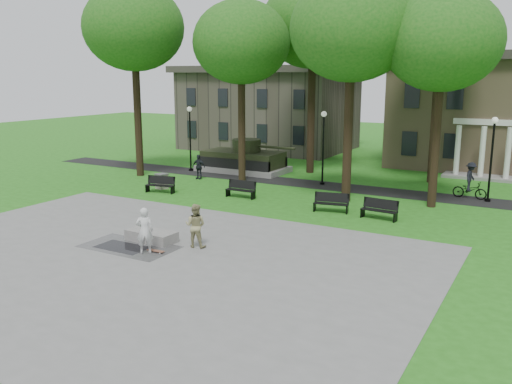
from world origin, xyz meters
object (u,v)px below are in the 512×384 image
at_px(friend_watching, 195,226).
at_px(cyclist, 470,184).
at_px(skateboarder, 145,231).
at_px(park_bench_0, 161,184).
at_px(trash_bin, 162,181).
at_px(concrete_block, 151,236).

height_order(friend_watching, cyclist, cyclist).
bearing_deg(friend_watching, skateboarder, 39.45).
distance_m(park_bench_0, trash_bin, 1.11).
xyz_separation_m(concrete_block, skateboarder, (0.86, -1.39, 0.71)).
relative_size(concrete_block, trash_bin, 2.29).
bearing_deg(park_bench_0, skateboarder, -65.08).
distance_m(skateboarder, trash_bin, 12.72).
xyz_separation_m(skateboarder, cyclist, (9.69, 16.80, -0.09)).
distance_m(concrete_block, skateboarder, 1.78).
relative_size(friend_watching, cyclist, 0.86).
bearing_deg(concrete_block, cyclist, 55.61).
height_order(concrete_block, skateboarder, skateboarder).
height_order(park_bench_0, trash_bin, park_bench_0).
height_order(friend_watching, trash_bin, friend_watching).
height_order(cyclist, trash_bin, cyclist).
bearing_deg(trash_bin, cyclist, 20.83).
xyz_separation_m(friend_watching, park_bench_0, (-8.10, 7.72, -0.41)).
distance_m(concrete_block, cyclist, 18.69).
relative_size(concrete_block, skateboarder, 1.18).
height_order(skateboarder, trash_bin, skateboarder).
height_order(concrete_block, trash_bin, trash_bin).
distance_m(skateboarder, park_bench_0, 11.61).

